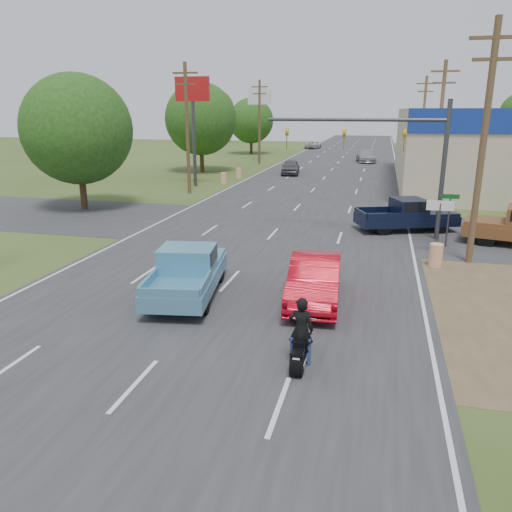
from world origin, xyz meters
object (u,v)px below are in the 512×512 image
(red_convertible, at_px, (315,280))
(navy_pickup, at_px, (409,215))
(distant_car_silver, at_px, (366,156))
(rider, at_px, (301,333))
(blue_pickup, at_px, (188,271))
(distant_car_white, at_px, (313,145))
(distant_car_grey, at_px, (290,167))
(motorcycle, at_px, (300,349))

(red_convertible, height_order, navy_pickup, navy_pickup)
(distant_car_silver, bearing_deg, rider, -99.05)
(blue_pickup, relative_size, distant_car_white, 1.25)
(distant_car_white, bearing_deg, rider, 106.19)
(red_convertible, relative_size, distant_car_silver, 0.92)
(rider, relative_size, distant_car_silver, 0.34)
(blue_pickup, xyz_separation_m, distant_car_white, (-5.47, 73.49, -0.28))
(red_convertible, distance_m, distant_car_white, 73.78)
(distant_car_grey, xyz_separation_m, distant_car_white, (-2.73, 37.58, -0.13))
(motorcycle, bearing_deg, distant_car_grey, 99.35)
(red_convertible, bearing_deg, motorcycle, -90.76)
(navy_pickup, bearing_deg, motorcycle, -32.66)
(motorcycle, xyz_separation_m, navy_pickup, (3.37, 16.67, 0.44))
(rider, xyz_separation_m, navy_pickup, (3.37, 16.63, 0.01))
(motorcycle, distance_m, navy_pickup, 17.02)
(rider, height_order, navy_pickup, navy_pickup)
(distant_car_grey, bearing_deg, distant_car_white, 87.14)
(red_convertible, bearing_deg, blue_pickup, -179.01)
(rider, height_order, blue_pickup, blue_pickup)
(red_convertible, relative_size, motorcycle, 2.37)
(motorcycle, distance_m, distant_car_grey, 40.87)
(distant_car_silver, distance_m, distant_car_white, 24.61)
(blue_pickup, xyz_separation_m, navy_pickup, (8.15, 12.41, -0.00))
(distant_car_grey, relative_size, distant_car_white, 0.98)
(rider, relative_size, distant_car_grey, 0.40)
(distant_car_grey, relative_size, distant_car_silver, 0.84)
(red_convertible, distance_m, distant_car_grey, 36.26)
(navy_pickup, bearing_deg, rider, -32.69)
(distant_car_silver, bearing_deg, blue_pickup, -104.39)
(red_convertible, height_order, blue_pickup, blue_pickup)
(navy_pickup, height_order, distant_car_grey, navy_pickup)
(red_convertible, height_order, distant_car_silver, red_convertible)
(red_convertible, distance_m, distant_car_silver, 50.58)
(motorcycle, bearing_deg, rider, 90.00)
(distant_car_white, bearing_deg, blue_pickup, 102.93)
(rider, height_order, distant_car_silver, rider)
(red_convertible, distance_m, motorcycle, 4.67)
(navy_pickup, relative_size, distant_car_white, 1.28)
(rider, relative_size, blue_pickup, 0.32)
(distant_car_grey, bearing_deg, motorcycle, -86.42)
(rider, distance_m, distant_car_white, 78.38)
(red_convertible, xyz_separation_m, navy_pickup, (3.62, 12.03, 0.10))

